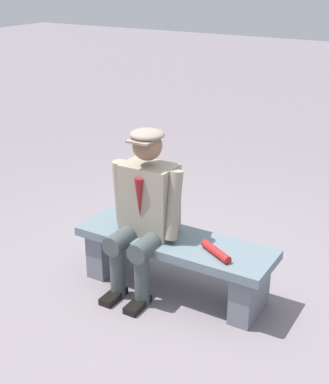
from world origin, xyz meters
name	(u,v)px	position (x,y,z in m)	size (l,w,h in m)	color
ground_plane	(174,289)	(0.00, 0.00, 0.00)	(30.00, 30.00, 0.00)	slate
bench	(174,255)	(0.00, 0.00, 0.29)	(1.49, 0.46, 0.44)	slate
seated_man	(145,207)	(0.21, 0.07, 0.66)	(0.55, 0.59, 1.23)	gray
rolled_magazine	(216,252)	(-0.37, 0.07, 0.46)	(0.06, 0.06, 0.29)	#B21E1E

